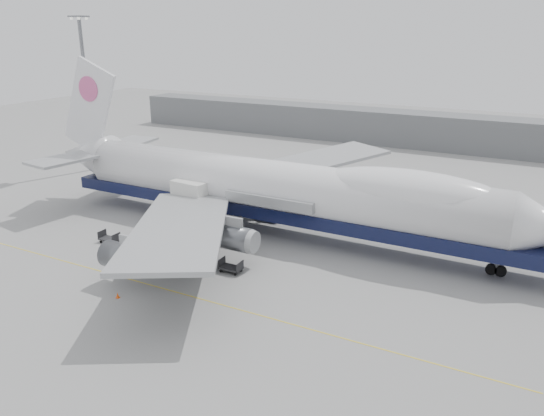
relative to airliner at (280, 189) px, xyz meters
The scene contains 12 objects.
ground 13.27m from the airliner, 93.08° to the right, with size 260.00×260.00×0.00m, color gray.
apron_line 18.87m from the airliner, 92.05° to the right, with size 60.00×0.15×0.01m, color gold.
hangar 59.01m from the airliner, 100.40° to the left, with size 110.00×8.00×7.00m, color slate.
floodlight_mast 45.14m from the airliner, 164.28° to the left, with size 2.40×2.40×25.43m.
airliner is the anchor object (origin of this frame).
catering_truck 11.15m from the airliner, 161.41° to the right, with size 5.01×3.66×6.06m.
traffic_cone 22.79m from the airliner, 105.04° to the right, with size 0.35×0.35×0.52m.
dolly_0 20.57m from the airliner, 143.47° to the right, with size 2.30×1.35×1.30m.
dolly_1 17.55m from the airliner, 135.04° to the right, with size 2.30×1.35×1.30m.
dolly_2 15.06m from the airliner, 123.15° to the right, with size 2.30×1.35×1.30m.
dolly_3 13.41m from the airliner, 106.94° to the right, with size 2.30×1.35×1.30m.
dolly_4 12.92m from the airliner, 87.49° to the right, with size 2.30×1.35×1.30m.
Camera 1 is at (27.86, -41.06, 23.48)m, focal length 35.00 mm.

